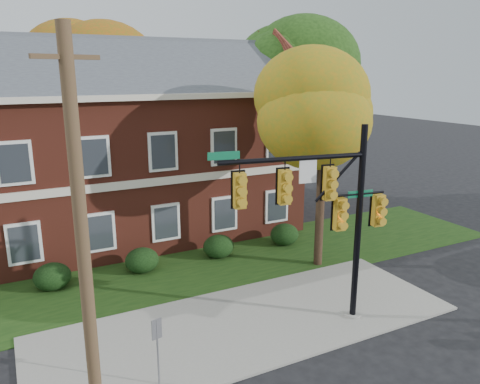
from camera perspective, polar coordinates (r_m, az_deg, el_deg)
name	(u,v)px	position (r m, az deg, el deg)	size (l,w,h in m)	color
ground	(264,339)	(15.40, 2.94, -17.42)	(120.00, 120.00, 0.00)	black
sidewalk	(249,323)	(16.13, 1.10, -15.65)	(14.00, 5.00, 0.08)	gray
grass_strip	(193,269)	(20.21, -5.71, -9.29)	(30.00, 6.00, 0.04)	#193811
apartment_building	(108,138)	(23.90, -15.83, 6.34)	(18.80, 8.80, 9.74)	maroon
hedge_left	(52,277)	(19.55, -21.92, -9.55)	(1.40, 1.26, 1.05)	black
hedge_center	(142,260)	(20.06, -11.86, -8.16)	(1.40, 1.26, 1.05)	black
hedge_right	(218,246)	(21.15, -2.64, -6.65)	(1.40, 1.26, 1.05)	black
hedge_far_right	(284,234)	(22.73, 5.44, -5.18)	(1.40, 1.26, 1.05)	black
tree_near_right	(331,110)	(19.29, 11.04, 9.84)	(4.50, 4.25, 8.58)	black
tree_right_rear	(294,72)	(28.89, 6.56, 14.33)	(6.30, 5.95, 10.62)	black
tree_far_rear	(99,60)	(31.65, -16.86, 15.13)	(6.84, 6.46, 11.52)	black
traffic_signal	(327,206)	(14.82, 10.53, -1.66)	(5.84, 1.10, 6.57)	gray
utility_pole	(82,235)	(10.94, -18.72, -4.99)	(1.40, 0.47, 9.13)	brown
sign_post	(157,341)	(12.90, -10.05, -17.50)	(0.29, 0.10, 1.99)	slate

